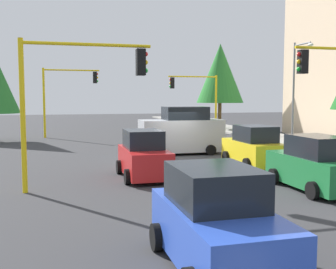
# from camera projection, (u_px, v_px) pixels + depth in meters

# --- Properties ---
(ground_plane) EXTENTS (120.00, 120.00, 0.00)m
(ground_plane) POSITION_uv_depth(u_px,v_px,m) (181.00, 159.00, 21.94)
(ground_plane) COLOR #353538
(sidewalk_kerb) EXTENTS (80.00, 4.00, 0.15)m
(sidewalk_kerb) POSITION_uv_depth(u_px,v_px,m) (300.00, 142.00, 29.43)
(sidewalk_kerb) COLOR gray
(sidewalk_kerb) RESTS_ON ground
(lane_arrow_near) EXTENTS (2.40, 1.10, 1.10)m
(lane_arrow_near) POSITION_uv_depth(u_px,v_px,m) (199.00, 232.00, 10.10)
(lane_arrow_near) COLOR silver
(lane_arrow_near) RESTS_ON ground
(traffic_signal_far_right) EXTENTS (0.36, 4.59, 5.70)m
(traffic_signal_far_right) POSITION_uv_depth(u_px,v_px,m) (66.00, 89.00, 33.60)
(traffic_signal_far_right) COLOR yellow
(traffic_signal_far_right) RESTS_ON ground
(traffic_signal_near_right) EXTENTS (0.36, 4.59, 5.34)m
(traffic_signal_near_right) POSITION_uv_depth(u_px,v_px,m) (77.00, 84.00, 14.38)
(traffic_signal_near_right) COLOR yellow
(traffic_signal_near_right) RESTS_ON ground
(traffic_signal_far_left) EXTENTS (0.36, 4.59, 5.30)m
(traffic_signal_far_left) POSITION_uv_depth(u_px,v_px,m) (197.00, 92.00, 36.51)
(traffic_signal_far_left) COLOR yellow
(traffic_signal_far_left) RESTS_ON ground
(street_lamp_curbside) EXTENTS (2.15, 0.28, 7.00)m
(street_lamp_curbside) POSITION_uv_depth(u_px,v_px,m) (297.00, 82.00, 27.37)
(street_lamp_curbside) COLOR slate
(street_lamp_curbside) RESTS_ON ground
(tree_roadside_far) EXTENTS (4.74, 4.74, 8.69)m
(tree_roadside_far) POSITION_uv_depth(u_px,v_px,m) (220.00, 73.00, 41.17)
(tree_roadside_far) COLOR brown
(tree_roadside_far) RESTS_ON ground
(delivery_van_silver) EXTENTS (2.22, 4.80, 2.77)m
(delivery_van_silver) POSITION_uv_depth(u_px,v_px,m) (182.00, 132.00, 23.91)
(delivery_van_silver) COLOR #B2B5BA
(delivery_van_silver) RESTS_ON ground
(car_orange) EXTENTS (3.79, 1.97, 1.98)m
(car_orange) POSITION_uv_depth(u_px,v_px,m) (187.00, 131.00, 29.72)
(car_orange) COLOR orange
(car_orange) RESTS_ON ground
(car_green) EXTENTS (4.04, 1.93, 1.98)m
(car_green) POSITION_uv_depth(u_px,v_px,m) (314.00, 165.00, 14.59)
(car_green) COLOR #1E7238
(car_green) RESTS_ON ground
(car_red) EXTENTS (3.66, 1.96, 1.98)m
(car_red) POSITION_uv_depth(u_px,v_px,m) (144.00, 156.00, 16.86)
(car_red) COLOR red
(car_red) RESTS_ON ground
(car_blue) EXTENTS (3.84, 2.06, 1.98)m
(car_blue) POSITION_uv_depth(u_px,v_px,m) (217.00, 223.00, 7.94)
(car_blue) COLOR blue
(car_blue) RESTS_ON ground
(car_yellow) EXTENTS (3.87, 1.99, 1.98)m
(car_yellow) POSITION_uv_depth(u_px,v_px,m) (254.00, 148.00, 19.64)
(car_yellow) COLOR yellow
(car_yellow) RESTS_ON ground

